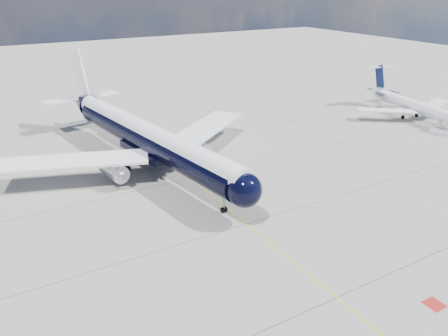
{
  "coord_description": "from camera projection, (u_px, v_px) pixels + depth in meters",
  "views": [
    {
      "loc": [
        -24.69,
        -27.11,
        26.35
      ],
      "look_at": [
        1.4,
        17.71,
        4.0
      ],
      "focal_mm": 35.0,
      "sensor_mm": 36.0,
      "label": 1
    }
  ],
  "objects": [
    {
      "name": "red_marking",
      "position": [
        434.0,
        304.0,
        38.56
      ],
      "size": [
        1.6,
        1.6,
        0.01
      ],
      "primitive_type": "cube",
      "color": "maroon",
      "rests_on": "ground"
    },
    {
      "name": "ground",
      "position": [
        176.0,
        166.0,
        67.16
      ],
      "size": [
        320.0,
        320.0,
        0.0
      ],
      "primitive_type": "plane",
      "color": "gray",
      "rests_on": "ground"
    },
    {
      "name": "regional_jet",
      "position": [
        409.0,
        103.0,
        90.42
      ],
      "size": [
        23.5,
        27.27,
        9.26
      ],
      "rotation": [
        0.0,
        0.0,
        -0.17
      ],
      "color": "white",
      "rests_on": "ground"
    },
    {
      "name": "taxiway_centerline",
      "position": [
        190.0,
        178.0,
        63.19
      ],
      "size": [
        0.16,
        160.0,
        0.01
      ],
      "primitive_type": "cube",
      "color": "yellow",
      "rests_on": "ground"
    },
    {
      "name": "boarding_stair",
      "position": [
        439.0,
        130.0,
        81.84
      ],
      "size": [
        2.95,
        3.24,
        2.91
      ],
      "rotation": [
        0.0,
        0.0,
        0.38
      ],
      "color": "white",
      "rests_on": "ground"
    },
    {
      "name": "main_airliner",
      "position": [
        144.0,
        136.0,
        65.74
      ],
      "size": [
        42.83,
        52.57,
        15.22
      ],
      "rotation": [
        0.0,
        0.0,
        0.15
      ],
      "color": "black",
      "rests_on": "ground"
    }
  ]
}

